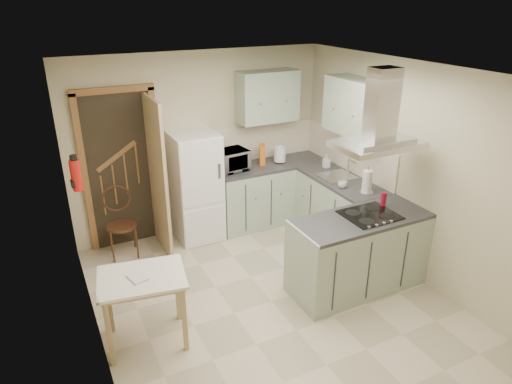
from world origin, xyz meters
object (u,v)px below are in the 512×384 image
peninsula (359,252)px  microwave (229,161)px  extractor_hood (378,144)px  bentwood_chair (122,226)px  fridge (196,187)px  drop_leaf_table (145,309)px

peninsula → microwave: (-0.73, 1.99, 0.59)m
extractor_hood → bentwood_chair: extractor_hood is taller
fridge → extractor_hood: extractor_hood is taller
extractor_hood → microwave: bearing=112.7°
peninsula → drop_leaf_table: bearing=175.6°
fridge → peninsula: bearing=-58.3°
extractor_hood → drop_leaf_table: (-2.51, 0.18, -1.35)m
microwave → bentwood_chair: bearing=175.8°
drop_leaf_table → bentwood_chair: 1.75m
peninsula → bentwood_chair: peninsula is taller
fridge → peninsula: (1.22, -1.98, -0.30)m
fridge → drop_leaf_table: 2.18m
bentwood_chair → peninsula: bearing=-34.9°
fridge → extractor_hood: 2.57m
microwave → extractor_hood: bearing=-73.9°
drop_leaf_table → microwave: bearing=57.0°
bentwood_chair → microwave: microwave is taller
drop_leaf_table → bentwood_chair: (0.14, 1.74, 0.05)m
fridge → drop_leaf_table: (-1.18, -1.80, -0.38)m
fridge → microwave: size_ratio=2.87×
microwave → drop_leaf_table: bearing=-139.4°
fridge → extractor_hood: bearing=-56.2°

